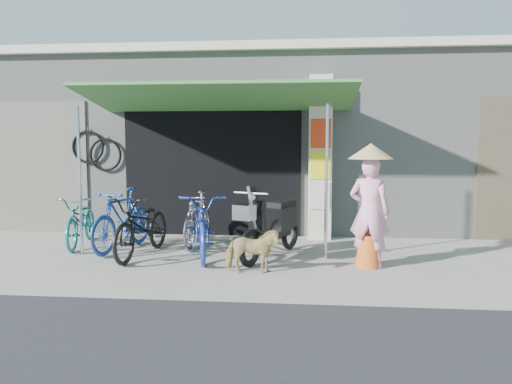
# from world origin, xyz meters

# --- Properties ---
(ground) EXTENTS (80.00, 80.00, 0.00)m
(ground) POSITION_xyz_m (0.00, 0.00, 0.00)
(ground) COLOR #9B968C
(ground) RESTS_ON ground
(bicycle_shop) EXTENTS (12.30, 5.30, 3.66)m
(bicycle_shop) POSITION_xyz_m (-0.00, 5.09, 1.83)
(bicycle_shop) COLOR gray
(bicycle_shop) RESTS_ON ground
(shop_pillar) EXTENTS (0.42, 0.44, 3.00)m
(shop_pillar) POSITION_xyz_m (0.85, 2.45, 1.50)
(shop_pillar) COLOR beige
(shop_pillar) RESTS_ON ground
(awning) EXTENTS (4.60, 1.88, 2.72)m
(awning) POSITION_xyz_m (-0.90, 1.63, 2.51)
(awning) COLOR #366F32
(awning) RESTS_ON ground
(neighbour_left) EXTENTS (2.60, 0.06, 2.60)m
(neighbour_left) POSITION_xyz_m (-5.00, 2.59, 1.30)
(neighbour_left) COLOR #6B665B
(neighbour_left) RESTS_ON ground
(bike_teal) EXTENTS (0.87, 1.75, 0.88)m
(bike_teal) POSITION_xyz_m (-3.27, 1.33, 0.44)
(bike_teal) COLOR #1A7076
(bike_teal) RESTS_ON ground
(bike_blue) EXTENTS (0.85, 1.79, 1.03)m
(bike_blue) POSITION_xyz_m (-2.43, 1.06, 0.52)
(bike_blue) COLOR #204896
(bike_blue) RESTS_ON ground
(bike_black) EXTENTS (0.85, 1.92, 0.98)m
(bike_black) POSITION_xyz_m (-1.95, 0.65, 0.49)
(bike_black) COLOR black
(bike_black) RESTS_ON ground
(bike_silver) EXTENTS (0.56, 1.61, 0.95)m
(bike_silver) POSITION_xyz_m (-1.27, 1.54, 0.47)
(bike_silver) COLOR #A8A7AC
(bike_silver) RESTS_ON ground
(bike_navy) EXTENTS (1.10, 2.02, 1.01)m
(bike_navy) POSITION_xyz_m (-1.02, 0.72, 0.50)
(bike_navy) COLOR #213697
(bike_navy) RESTS_ON ground
(street_dog) EXTENTS (0.76, 0.38, 0.63)m
(street_dog) POSITION_xyz_m (-0.14, -0.21, 0.31)
(street_dog) COLOR #9C8152
(street_dog) RESTS_ON ground
(moped) EXTENTS (0.93, 1.81, 1.08)m
(moped) POSITION_xyz_m (0.08, 0.79, 0.49)
(moped) COLOR black
(moped) RESTS_ON ground
(nun) EXTENTS (0.68, 0.64, 1.77)m
(nun) POSITION_xyz_m (1.50, 0.31, 0.88)
(nun) COLOR pink
(nun) RESTS_ON ground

